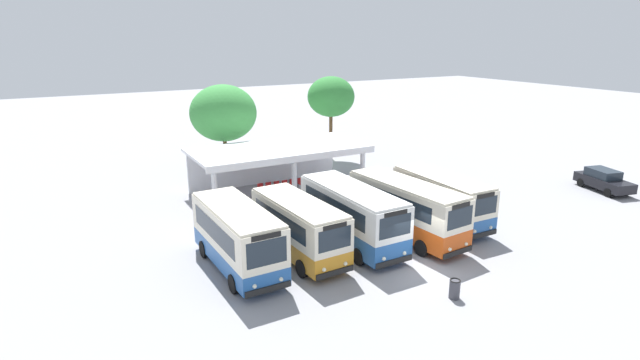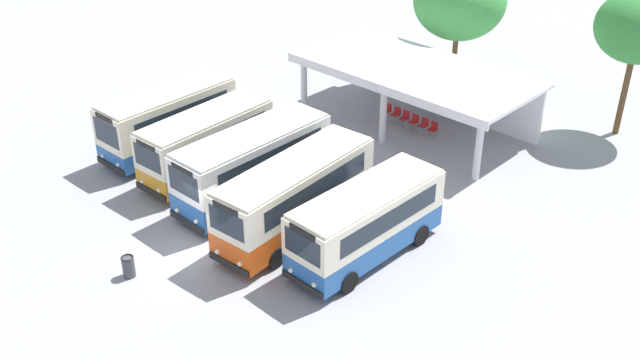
# 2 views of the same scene
# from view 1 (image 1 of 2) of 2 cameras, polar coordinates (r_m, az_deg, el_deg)

# --- Properties ---
(ground_plane) EXTENTS (180.00, 180.00, 0.00)m
(ground_plane) POSITION_cam_1_polar(r_m,az_deg,el_deg) (25.73, 11.25, -10.00)
(ground_plane) COLOR #939399
(city_bus_nearest_orange) EXTENTS (2.55, 7.21, 3.24)m
(city_bus_nearest_orange) POSITION_cam_1_polar(r_m,az_deg,el_deg) (24.89, -9.45, -6.30)
(city_bus_nearest_orange) COLOR black
(city_bus_nearest_orange) RESTS_ON ground
(city_bus_second_in_row) EXTENTS (2.56, 6.98, 3.09)m
(city_bus_second_in_row) POSITION_cam_1_polar(r_m,az_deg,el_deg) (25.92, -2.44, -5.33)
(city_bus_second_in_row) COLOR black
(city_bus_second_in_row) RESTS_ON ground
(city_bus_middle_cream) EXTENTS (2.51, 7.77, 3.29)m
(city_bus_middle_cream) POSITION_cam_1_polar(r_m,az_deg,el_deg) (27.42, 3.68, -3.88)
(city_bus_middle_cream) COLOR black
(city_bus_middle_cream) RESTS_ON ground
(city_bus_fourth_amber) EXTENTS (2.81, 8.08, 3.28)m
(city_bus_fourth_amber) POSITION_cam_1_polar(r_m,az_deg,el_deg) (28.79, 9.85, -3.11)
(city_bus_fourth_amber) COLOR black
(city_bus_fourth_amber) RESTS_ON ground
(city_bus_fifth_blue) EXTENTS (2.44, 7.16, 3.05)m
(city_bus_fifth_blue) POSITION_cam_1_polar(r_m,az_deg,el_deg) (31.37, 13.75, -1.94)
(city_bus_fifth_blue) COLOR black
(city_bus_fifth_blue) RESTS_ON ground
(parked_car_flank) EXTENTS (2.79, 4.60, 1.62)m
(parked_car_flank) POSITION_cam_1_polar(r_m,az_deg,el_deg) (42.82, 29.79, 0.00)
(parked_car_flank) COLOR black
(parked_car_flank) RESTS_ON ground
(terminal_canopy) EXTENTS (12.74, 6.11, 3.40)m
(terminal_canopy) POSITION_cam_1_polar(r_m,az_deg,el_deg) (37.24, -5.16, 2.92)
(terminal_canopy) COLOR silver
(terminal_canopy) RESTS_ON ground
(waiting_chair_end_by_column) EXTENTS (0.44, 0.44, 0.86)m
(waiting_chair_end_by_column) POSITION_cam_1_polar(r_m,az_deg,el_deg) (36.47, -6.81, -0.94)
(waiting_chair_end_by_column) COLOR slate
(waiting_chair_end_by_column) RESTS_ON ground
(waiting_chair_second_from_end) EXTENTS (0.44, 0.44, 0.86)m
(waiting_chair_second_from_end) POSITION_cam_1_polar(r_m,az_deg,el_deg) (36.70, -5.88, -0.80)
(waiting_chair_second_from_end) COLOR slate
(waiting_chair_second_from_end) RESTS_ON ground
(waiting_chair_middle_seat) EXTENTS (0.44, 0.44, 0.86)m
(waiting_chair_middle_seat) POSITION_cam_1_polar(r_m,az_deg,el_deg) (36.90, -4.94, -0.67)
(waiting_chair_middle_seat) COLOR slate
(waiting_chair_middle_seat) RESTS_ON ground
(waiting_chair_fourth_seat) EXTENTS (0.44, 0.44, 0.86)m
(waiting_chair_fourth_seat) POSITION_cam_1_polar(r_m,az_deg,el_deg) (37.13, -4.01, -0.55)
(waiting_chair_fourth_seat) COLOR slate
(waiting_chair_fourth_seat) RESTS_ON ground
(waiting_chair_fifth_seat) EXTENTS (0.44, 0.44, 0.86)m
(waiting_chair_fifth_seat) POSITION_cam_1_polar(r_m,az_deg,el_deg) (37.39, -3.12, -0.41)
(waiting_chair_fifth_seat) COLOR slate
(waiting_chair_fifth_seat) RESTS_ON ground
(waiting_chair_far_end_seat) EXTENTS (0.44, 0.44, 0.86)m
(waiting_chair_far_end_seat) POSITION_cam_1_polar(r_m,az_deg,el_deg) (37.63, -2.22, -0.29)
(waiting_chair_far_end_seat) COLOR slate
(waiting_chair_far_end_seat) RESTS_ON ground
(roadside_tree_behind_canopy) EXTENTS (5.42, 5.42, 7.46)m
(roadside_tree_behind_canopy) POSITION_cam_1_polar(r_m,az_deg,el_deg) (41.54, -11.04, 7.55)
(roadside_tree_behind_canopy) COLOR brown
(roadside_tree_behind_canopy) RESTS_ON ground
(roadside_tree_east_of_canopy) EXTENTS (4.31, 4.31, 7.69)m
(roadside_tree_east_of_canopy) POSITION_cam_1_polar(r_m,az_deg,el_deg) (45.91, 1.27, 9.52)
(roadside_tree_east_of_canopy) COLOR brown
(roadside_tree_east_of_canopy) RESTS_ON ground
(litter_bin_apron) EXTENTS (0.49, 0.49, 0.90)m
(litter_bin_apron) POSITION_cam_1_polar(r_m,az_deg,el_deg) (23.30, 15.20, -11.96)
(litter_bin_apron) COLOR #3F3F47
(litter_bin_apron) RESTS_ON ground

